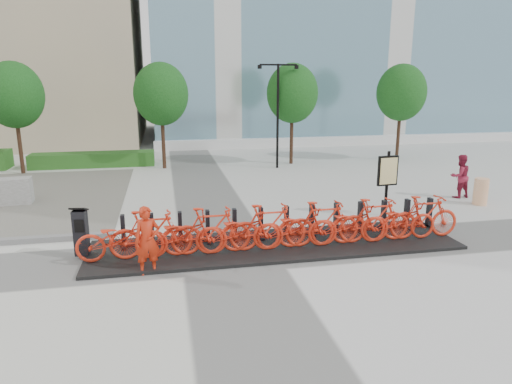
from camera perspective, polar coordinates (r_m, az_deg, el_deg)
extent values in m
plane|color=#B9B9B9|center=(11.60, -3.40, -7.76)|extent=(120.00, 120.00, 0.00)
cube|color=#27501B|center=(24.46, -19.65, 3.85)|extent=(6.00, 1.20, 0.70)
cylinder|color=#3D2214|center=(23.77, -27.46, 5.63)|extent=(0.18, 0.18, 3.00)
ellipsoid|color=#0B360C|center=(23.61, -28.03, 10.66)|extent=(2.60, 2.60, 2.99)
cylinder|color=#3D2214|center=(22.85, -11.53, 6.64)|extent=(0.18, 0.18, 3.00)
ellipsoid|color=#0B360C|center=(22.69, -11.79, 11.90)|extent=(2.60, 2.60, 2.99)
cylinder|color=#3D2214|center=(23.75, 4.46, 7.14)|extent=(0.18, 0.18, 3.00)
ellipsoid|color=#0B360C|center=(23.60, 4.56, 12.21)|extent=(2.60, 2.60, 2.99)
cylinder|color=#3D2214|center=(26.03, 17.38, 7.14)|extent=(0.18, 0.18, 3.00)
ellipsoid|color=#0B360C|center=(25.89, 17.72, 11.76)|extent=(2.60, 2.60, 2.99)
cylinder|color=black|center=(22.43, 2.73, 9.34)|extent=(0.12, 0.12, 5.00)
cube|color=black|center=(22.27, 1.63, 15.62)|extent=(0.90, 0.08, 0.08)
cube|color=black|center=(22.49, 3.95, 15.58)|extent=(0.90, 0.08, 0.08)
cylinder|color=black|center=(22.17, 0.46, 15.38)|extent=(0.20, 0.20, 0.18)
cylinder|color=black|center=(22.61, 5.09, 15.30)|extent=(0.20, 0.20, 0.18)
cube|color=black|center=(12.09, 2.54, -6.62)|extent=(9.60, 2.40, 0.08)
imported|color=red|center=(11.30, -16.64, -5.60)|extent=(2.04, 0.71, 1.07)
imported|color=red|center=(11.23, -12.99, -5.17)|extent=(1.98, 0.56, 1.19)
imported|color=red|center=(11.25, -9.29, -5.28)|extent=(2.04, 0.71, 1.07)
imported|color=red|center=(11.27, -5.64, -4.80)|extent=(1.98, 0.56, 1.19)
imported|color=red|center=(11.38, -2.01, -4.87)|extent=(2.04, 0.71, 1.07)
imported|color=red|center=(11.49, 1.54, -4.36)|extent=(1.98, 0.56, 1.19)
imported|color=red|center=(11.69, 4.99, -4.40)|extent=(2.04, 0.71, 1.07)
imported|color=red|center=(11.89, 8.34, -3.89)|extent=(1.98, 0.56, 1.19)
imported|color=red|center=(12.16, 11.53, -3.91)|extent=(2.04, 0.71, 1.07)
imported|color=red|center=(12.43, 14.61, -3.40)|extent=(1.98, 0.56, 1.19)
imported|color=red|center=(12.78, 17.50, -3.41)|extent=(2.04, 0.71, 1.07)
imported|color=red|center=(13.12, 20.28, -2.92)|extent=(1.98, 0.56, 1.19)
cube|color=black|center=(11.93, -21.03, -4.80)|extent=(0.35, 0.32, 1.13)
cube|color=black|center=(11.76, -21.28, -2.01)|extent=(0.42, 0.37, 0.15)
cube|color=black|center=(11.72, -21.23, -3.99)|extent=(0.23, 0.05, 0.32)
imported|color=red|center=(10.49, -13.41, -5.94)|extent=(0.63, 0.47, 1.57)
imported|color=maroon|center=(18.43, 24.14, 1.81)|extent=(0.84, 0.69, 1.61)
cylinder|color=orange|center=(17.77, 26.28, 0.05)|extent=(0.62, 0.62, 0.93)
cylinder|color=black|center=(15.06, 16.04, 0.97)|extent=(0.10, 0.10, 2.10)
cube|color=black|center=(14.98, 16.15, 2.57)|extent=(0.69, 0.17, 0.95)
cube|color=#F3DF8D|center=(14.93, 16.25, 2.53)|extent=(0.59, 0.08, 0.84)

